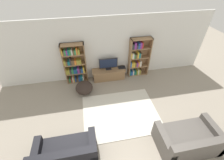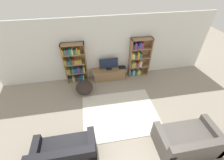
% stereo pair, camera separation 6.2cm
% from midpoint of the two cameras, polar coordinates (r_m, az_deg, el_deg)
% --- Properties ---
extents(wall_back, '(8.80, 0.06, 2.60)m').
position_cam_midpoint_polar(wall_back, '(6.19, -1.97, 11.71)').
color(wall_back, silver).
rests_on(wall_back, ground_plane).
extents(bookshelf_left, '(0.88, 0.30, 1.73)m').
position_cam_midpoint_polar(bookshelf_left, '(6.26, -13.66, 5.84)').
color(bookshelf_left, '#93704C').
rests_on(bookshelf_left, ground_plane).
extents(bookshelf_right, '(0.88, 0.30, 1.73)m').
position_cam_midpoint_polar(bookshelf_right, '(6.58, 10.16, 8.13)').
color(bookshelf_right, '#93704C').
rests_on(bookshelf_right, ground_plane).
extents(tv_stand, '(1.41, 0.46, 0.46)m').
position_cam_midpoint_polar(tv_stand, '(6.53, -0.85, 2.25)').
color(tv_stand, '#8E6B47').
rests_on(tv_stand, ground_plane).
extents(television, '(0.78, 0.16, 0.52)m').
position_cam_midpoint_polar(television, '(6.28, -0.97, 6.22)').
color(television, black).
rests_on(television, tv_stand).
extents(laptop, '(0.32, 0.24, 0.03)m').
position_cam_midpoint_polar(laptop, '(6.54, 4.14, 4.80)').
color(laptop, '#28282D').
rests_on(laptop, tv_stand).
extents(area_rug, '(2.53, 1.98, 0.02)m').
position_cam_midpoint_polar(area_rug, '(5.30, 3.38, -12.39)').
color(area_rug, beige).
rests_on(area_rug, ground_plane).
extents(couch_left_sectional, '(1.57, 0.83, 0.85)m').
position_cam_midpoint_polar(couch_left_sectional, '(4.43, -16.98, -25.04)').
color(couch_left_sectional, black).
rests_on(couch_left_sectional, ground_plane).
extents(couch_right_sofa, '(1.65, 1.00, 0.84)m').
position_cam_midpoint_polar(couch_right_sofa, '(4.87, 27.22, -20.08)').
color(couch_right_sofa, '#56514C').
rests_on(couch_right_sofa, ground_plane).
extents(beanbag_ottoman, '(0.66, 0.66, 0.49)m').
position_cam_midpoint_polar(beanbag_ottoman, '(5.93, -10.21, -2.80)').
color(beanbag_ottoman, '#2D231E').
rests_on(beanbag_ottoman, ground_plane).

